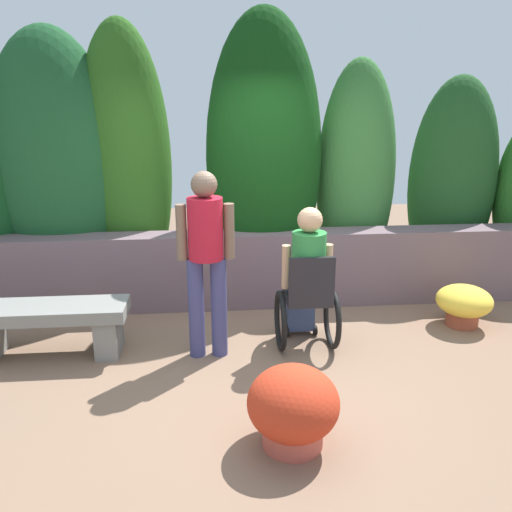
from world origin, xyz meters
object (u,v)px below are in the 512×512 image
Objects in this scene: flower_pot_terracotta_by_wall at (464,303)px; flower_pot_red_accent at (293,408)px; person_in_wheelchair at (307,283)px; person_standing_companion at (206,253)px; stone_bench at (47,322)px.

flower_pot_terracotta_by_wall is 2.67m from flower_pot_red_accent.
flower_pot_terracotta_by_wall is at bearing 40.42° from flower_pot_red_accent.
person_in_wheelchair is 0.96m from person_standing_companion.
stone_bench is 2.32× the size of flower_pot_red_accent.
person_standing_companion is 2.71m from flower_pot_terracotta_by_wall.
stone_bench is at bearing 176.69° from person_in_wheelchair.
person_in_wheelchair is at bearing -169.61° from flower_pot_terracotta_by_wall.
person_standing_companion reaches higher than flower_pot_red_accent.
flower_pot_red_accent reaches higher than flower_pot_terracotta_by_wall.
person_in_wheelchair is 1.50m from flower_pot_red_accent.
person_standing_companion reaches higher than person_in_wheelchair.
person_in_wheelchair reaches higher than stone_bench.
stone_bench is 2.45m from flower_pot_red_accent.
stone_bench is 2.35m from person_in_wheelchair.
stone_bench is at bearing 143.76° from flower_pot_red_accent.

